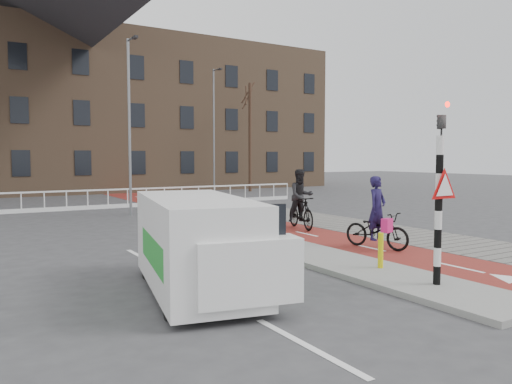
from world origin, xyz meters
TOP-DOWN VIEW (x-y plane):
  - ground at (0.00, 0.00)m, footprint 120.00×120.00m
  - bike_lane at (1.50, 10.00)m, footprint 2.50×60.00m
  - sidewalk at (4.30, 10.00)m, footprint 3.00×60.00m
  - curb_island at (-0.70, 4.00)m, footprint 1.80×16.00m
  - traffic_signal at (-0.60, -2.02)m, footprint 0.80×0.80m
  - bollard at (-0.48, -0.38)m, footprint 0.12×0.12m
  - cyclist_near at (1.62, 1.86)m, footprint 1.20×2.09m
  - cyclist_far at (2.06, 6.10)m, footprint 1.05×2.10m
  - van at (-4.68, 0.28)m, footprint 2.53×4.51m
  - railing at (-5.00, 17.00)m, footprint 28.00×0.10m
  - townhouse_row at (-3.00, 32.00)m, footprint 46.00×10.00m
  - tree_right at (10.61, 24.28)m, footprint 0.24×0.24m
  - streetlight_near at (-1.93, 13.41)m, footprint 0.12×0.12m
  - streetlight_right at (7.00, 23.14)m, footprint 0.12×0.12m

SIDE VIEW (x-z plane):
  - ground at x=0.00m, z-range 0.00..0.00m
  - bike_lane at x=1.50m, z-range 0.00..0.01m
  - sidewalk at x=4.30m, z-range 0.00..0.01m
  - curb_island at x=-0.70m, z-range 0.00..0.12m
  - railing at x=-5.00m, z-range -0.19..0.80m
  - bollard at x=-0.48m, z-range 0.12..0.91m
  - cyclist_near at x=1.62m, z-range -0.33..1.72m
  - cyclist_far at x=2.06m, z-range -0.18..1.97m
  - van at x=-4.68m, z-range 0.05..1.88m
  - traffic_signal at x=-0.60m, z-range 0.15..3.83m
  - streetlight_near at x=-1.93m, z-range 0.00..7.74m
  - tree_right at x=10.61m, z-range 0.00..8.15m
  - streetlight_right at x=7.00m, z-range 0.00..8.68m
  - townhouse_row at x=-3.00m, z-range -0.14..15.76m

